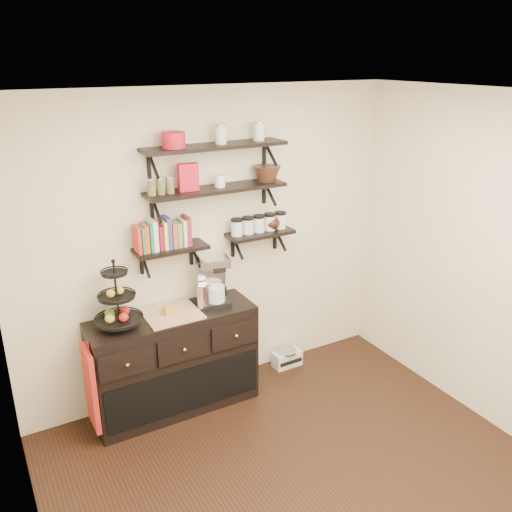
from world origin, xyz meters
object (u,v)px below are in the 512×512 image
object	(u,v)px
fruit_stand	(118,305)
coffee_maker	(213,281)
sideboard	(175,362)
radio	(287,358)

from	to	relation	value
fruit_stand	coffee_maker	world-z (taller)	fruit_stand
sideboard	radio	size ratio (longest dim) A/B	4.88
coffee_maker	radio	size ratio (longest dim) A/B	1.52
fruit_stand	radio	world-z (taller)	fruit_stand
sideboard	coffee_maker	distance (m)	0.77
coffee_maker	radio	xyz separation A→B (m)	(0.81, 0.06, -1.02)
radio	fruit_stand	bearing A→B (deg)	-177.72
fruit_stand	radio	size ratio (longest dim) A/B	1.91
fruit_stand	coffee_maker	distance (m)	0.83
sideboard	radio	bearing A→B (deg)	4.25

